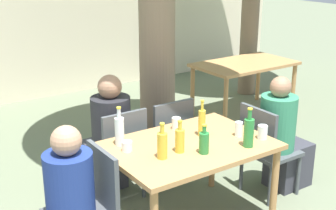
{
  "coord_description": "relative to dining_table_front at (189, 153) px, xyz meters",
  "views": [
    {
      "loc": [
        -2.12,
        -2.79,
        2.26
      ],
      "look_at": [
        0.0,
        0.3,
        1.0
      ],
      "focal_mm": 50.0,
      "sensor_mm": 36.0,
      "label": 1
    }
  ],
  "objects": [
    {
      "name": "green_bottle_3",
      "position": [
        -0.01,
        -0.21,
        0.18
      ],
      "size": [
        0.08,
        0.08,
        0.24
      ],
      "color": "#287A38",
      "rests_on": "dining_table_front"
    },
    {
      "name": "patio_chair_1",
      "position": [
        0.89,
        0.0,
        -0.16
      ],
      "size": [
        0.44,
        0.44,
        0.89
      ],
      "rotation": [
        0.0,
        0.0,
        1.57
      ],
      "color": "#474C51",
      "rests_on": "ground_plane"
    },
    {
      "name": "drinking_glass_1",
      "position": [
        0.45,
        -0.1,
        0.15
      ],
      "size": [
        0.07,
        0.07,
        0.13
      ],
      "color": "silver",
      "rests_on": "dining_table_front"
    },
    {
      "name": "water_bottle_2",
      "position": [
        -0.47,
        0.3,
        0.21
      ],
      "size": [
        0.08,
        0.08,
        0.32
      ],
      "color": "silver",
      "rests_on": "dining_table_front"
    },
    {
      "name": "oil_cruet_4",
      "position": [
        0.19,
        0.08,
        0.21
      ],
      "size": [
        0.06,
        0.06,
        0.32
      ],
      "color": "gold",
      "rests_on": "dining_table_front"
    },
    {
      "name": "patio_chair_0",
      "position": [
        -0.89,
        0.0,
        -0.16
      ],
      "size": [
        0.44,
        0.44,
        0.89
      ],
      "rotation": [
        0.0,
        0.0,
        -1.57
      ],
      "color": "#474C51",
      "rests_on": "ground_plane"
    },
    {
      "name": "dining_table_front",
      "position": [
        0.0,
        0.0,
        0.0
      ],
      "size": [
        1.32,
        0.94,
        0.75
      ],
      "color": "#B27F4C",
      "rests_on": "ground_plane"
    },
    {
      "name": "person_seated_2",
      "position": [
        -0.26,
        0.93,
        -0.13
      ],
      "size": [
        0.37,
        0.58,
        1.18
      ],
      "rotation": [
        0.0,
        0.0,
        3.14
      ],
      "color": "#383842",
      "rests_on": "ground_plane"
    },
    {
      "name": "oil_cruet_1",
      "position": [
        -0.15,
        -0.09,
        0.19
      ],
      "size": [
        0.07,
        0.07,
        0.26
      ],
      "color": "gold",
      "rests_on": "dining_table_front"
    },
    {
      "name": "drinking_glass_2",
      "position": [
        -0.48,
        0.16,
        0.12
      ],
      "size": [
        0.08,
        0.08,
        0.08
      ],
      "color": "white",
      "rests_on": "dining_table_front"
    },
    {
      "name": "person_seated_1",
      "position": [
        1.13,
        -0.0,
        -0.15
      ],
      "size": [
        0.57,
        0.34,
        1.15
      ],
      "rotation": [
        0.0,
        0.0,
        1.57
      ],
      "color": "#383842",
      "rests_on": "ground_plane"
    },
    {
      "name": "green_bottle_5",
      "position": [
        0.36,
        -0.31,
        0.21
      ],
      "size": [
        0.08,
        0.08,
        0.33
      ],
      "color": "#287A38",
      "rests_on": "dining_table_front"
    },
    {
      "name": "dining_table_back",
      "position": [
        2.33,
        1.82,
        -0.0
      ],
      "size": [
        1.4,
        0.82,
        0.75
      ],
      "color": "#B27F4C",
      "rests_on": "ground_plane"
    },
    {
      "name": "patio_chair_2",
      "position": [
        -0.26,
        0.7,
        -0.16
      ],
      "size": [
        0.44,
        0.44,
        0.89
      ],
      "rotation": [
        0.0,
        0.0,
        3.14
      ],
      "color": "#474C51",
      "rests_on": "ground_plane"
    },
    {
      "name": "cafe_building_wall",
      "position": [
        0.0,
        4.2,
        0.74
      ],
      "size": [
        10.0,
        0.08,
        2.8
      ],
      "color": "beige",
      "rests_on": "ground_plane"
    },
    {
      "name": "oil_cruet_0",
      "position": [
        -0.33,
        -0.1,
        0.19
      ],
      "size": [
        0.08,
        0.08,
        0.28
      ],
      "color": "gold",
      "rests_on": "dining_table_front"
    },
    {
      "name": "drinking_glass_3",
      "position": [
        0.57,
        -0.26,
        0.14
      ],
      "size": [
        0.08,
        0.08,
        0.12
      ],
      "color": "silver",
      "rests_on": "dining_table_front"
    },
    {
      "name": "patio_chair_3",
      "position": [
        0.26,
        0.7,
        -0.16
      ],
      "size": [
        0.44,
        0.44,
        0.89
      ],
      "rotation": [
        0.0,
        0.0,
        3.14
      ],
      "color": "#474C51",
      "rests_on": "ground_plane"
    },
    {
      "name": "drinking_glass_0",
      "position": [
        0.11,
        0.33,
        0.14
      ],
      "size": [
        0.08,
        0.08,
        0.11
      ],
      "color": "silver",
      "rests_on": "dining_table_front"
    }
  ]
}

